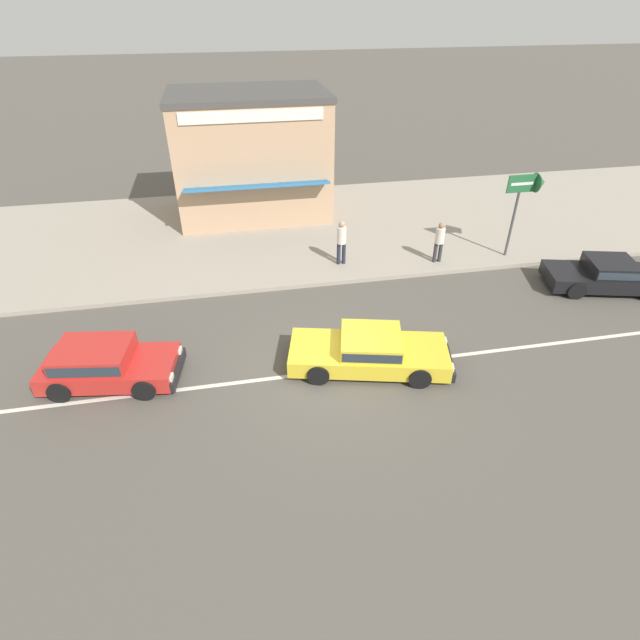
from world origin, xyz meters
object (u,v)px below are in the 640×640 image
at_px(arrow_signboard, 534,187).
at_px(pedestrian_mid_kerb, 342,239).
at_px(sedan_yellow_0, 370,351).
at_px(shopfront_corner_warung, 252,155).
at_px(sedan_black_1, 608,274).
at_px(pedestrian_near_clock, 440,239).
at_px(hatchback_red_3, 105,363).

distance_m(arrow_signboard, pedestrian_mid_kerb, 7.21).
bearing_deg(sedan_yellow_0, shopfront_corner_warung, 100.55).
relative_size(sedan_yellow_0, shopfront_corner_warung, 0.72).
height_order(sedan_black_1, arrow_signboard, arrow_signboard).
relative_size(sedan_black_1, pedestrian_near_clock, 2.81).
height_order(hatchback_red_3, shopfront_corner_warung, shopfront_corner_warung).
xyz_separation_m(sedan_yellow_0, sedan_black_1, (9.34, 2.65, -0.00)).
bearing_deg(pedestrian_near_clock, arrow_signboard, -0.33).
relative_size(sedan_yellow_0, pedestrian_mid_kerb, 2.77).
xyz_separation_m(sedan_black_1, shopfront_corner_warung, (-11.54, 9.15, 2.22)).
relative_size(sedan_yellow_0, hatchback_red_3, 1.25).
height_order(pedestrian_near_clock, pedestrian_mid_kerb, pedestrian_mid_kerb).
relative_size(hatchback_red_3, arrow_signboard, 1.18).
height_order(sedan_yellow_0, shopfront_corner_warung, shopfront_corner_warung).
height_order(sedan_black_1, shopfront_corner_warung, shopfront_corner_warung).
relative_size(hatchback_red_3, pedestrian_mid_kerb, 2.21).
xyz_separation_m(hatchback_red_3, pedestrian_mid_kerb, (7.64, 5.18, 0.56)).
distance_m(hatchback_red_3, pedestrian_near_clock, 12.20).
relative_size(sedan_black_1, hatchback_red_3, 1.17).
bearing_deg(pedestrian_mid_kerb, pedestrian_near_clock, -8.25).
distance_m(sedan_black_1, hatchback_red_3, 16.56).
height_order(arrow_signboard, pedestrian_mid_kerb, arrow_signboard).
distance_m(sedan_yellow_0, sedan_black_1, 9.71).
xyz_separation_m(hatchback_red_3, shopfront_corner_warung, (4.91, 11.05, 2.16)).
xyz_separation_m(pedestrian_near_clock, shopfront_corner_warung, (-6.36, 6.40, 1.69)).
bearing_deg(hatchback_red_3, pedestrian_near_clock, 22.46).
distance_m(sedan_yellow_0, hatchback_red_3, 7.14).
distance_m(pedestrian_near_clock, pedestrian_mid_kerb, 3.66).
bearing_deg(arrow_signboard, sedan_yellow_0, -144.40).
relative_size(sedan_yellow_0, arrow_signboard, 1.47).
bearing_deg(arrow_signboard, hatchback_red_3, -162.42).
distance_m(pedestrian_near_clock, shopfront_corner_warung, 9.18).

